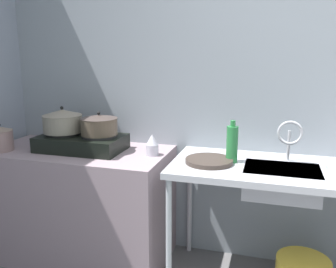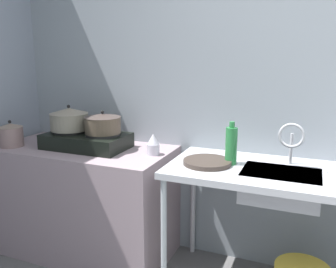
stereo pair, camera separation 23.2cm
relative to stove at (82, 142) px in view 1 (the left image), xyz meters
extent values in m
cube|color=gray|center=(1.61, 0.37, 0.50)|extent=(5.43, 0.10, 2.76)
cube|color=gray|center=(-0.03, 0.00, -0.47)|extent=(1.28, 0.64, 0.82)
cube|color=#BABBC2|center=(1.58, 0.00, -0.08)|extent=(1.79, 0.64, 0.04)
cylinder|color=silver|center=(0.72, -0.28, -0.49)|extent=(0.04, 0.04, 0.78)
cylinder|color=#B7B5BE|center=(0.72, 0.28, -0.49)|extent=(0.04, 0.04, 0.78)
cube|color=black|center=(0.00, 0.00, -0.01)|extent=(0.59, 0.35, 0.11)
cylinder|color=black|center=(-0.14, 0.00, 0.06)|extent=(0.24, 0.24, 0.02)
cylinder|color=black|center=(0.14, 0.00, 0.06)|extent=(0.24, 0.24, 0.02)
cylinder|color=gray|center=(-0.14, 0.00, 0.13)|extent=(0.27, 0.27, 0.12)
cone|color=gray|center=(-0.14, 0.00, 0.21)|extent=(0.28, 0.28, 0.04)
sphere|color=black|center=(-0.14, 0.00, 0.24)|extent=(0.02, 0.02, 0.02)
cylinder|color=#4D4132|center=(0.14, 0.00, 0.12)|extent=(0.25, 0.25, 0.11)
cone|color=#463A35|center=(0.14, 0.00, 0.19)|extent=(0.26, 0.26, 0.02)
sphere|color=black|center=(0.14, 0.00, 0.21)|extent=(0.02, 0.02, 0.02)
cylinder|color=gray|center=(-0.55, -0.17, 0.01)|extent=(0.18, 0.18, 0.14)
cylinder|color=#BBB9C6|center=(0.52, 0.02, -0.02)|extent=(0.09, 0.09, 0.07)
cone|color=#BBB9C6|center=(0.52, 0.02, 0.05)|extent=(0.08, 0.08, 0.07)
cube|color=#BABBC2|center=(1.35, -0.03, -0.14)|extent=(0.44, 0.31, 0.17)
cylinder|color=#BABBC2|center=(1.39, 0.16, 0.04)|extent=(0.02, 0.02, 0.19)
torus|color=#BABBC2|center=(1.39, 0.09, 0.14)|extent=(0.15, 0.02, 0.15)
cylinder|color=#3C312B|center=(0.92, -0.05, -0.04)|extent=(0.30, 0.30, 0.03)
cylinder|color=#297A3D|center=(1.05, 0.02, 0.06)|extent=(0.07, 0.07, 0.23)
cylinder|color=#297A3D|center=(1.05, 0.02, 0.19)|extent=(0.03, 0.03, 0.04)
camera|label=1|loc=(1.28, -2.17, 0.61)|focal=38.25mm
camera|label=2|loc=(1.50, -2.10, 0.61)|focal=38.25mm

